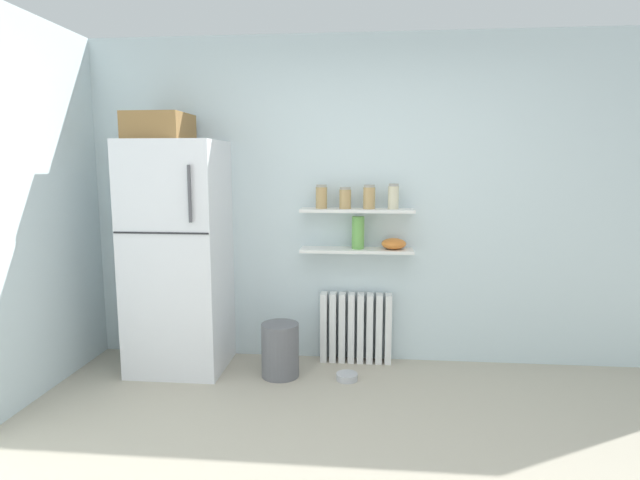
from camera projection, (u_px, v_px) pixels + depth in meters
name	position (u px, v px, depth m)	size (l,w,h in m)	color
ground_plane	(355.00, 459.00, 2.81)	(7.04, 7.04, 0.00)	#B2A893
back_wall	(361.00, 202.00, 4.15)	(7.04, 0.10, 2.60)	silver
refrigerator	(177.00, 251.00, 3.98)	(0.71, 0.66, 1.98)	silver
radiator	(356.00, 328.00, 4.17)	(0.57, 0.12, 0.57)	white
wall_shelf_lower	(357.00, 250.00, 4.05)	(0.88, 0.22, 0.03)	white
wall_shelf_upper	(357.00, 210.00, 4.00)	(0.88, 0.22, 0.03)	white
storage_jar_0	(321.00, 197.00, 4.01)	(0.09, 0.09, 0.19)	tan
storage_jar_1	(345.00, 198.00, 4.00)	(0.09, 0.09, 0.17)	tan
storage_jar_2	(369.00, 197.00, 3.98)	(0.09, 0.09, 0.19)	tan
storage_jar_3	(393.00, 197.00, 3.96)	(0.08, 0.08, 0.20)	beige
vase	(358.00, 233.00, 4.03)	(0.10, 0.10, 0.25)	#66A84C
shelf_bowl	(394.00, 244.00, 4.01)	(0.19, 0.19, 0.09)	orange
trash_bin	(280.00, 350.00, 3.90)	(0.28, 0.28, 0.41)	slate
pet_food_bowl	(347.00, 377.00, 3.85)	(0.16, 0.16, 0.05)	#B7B7BC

